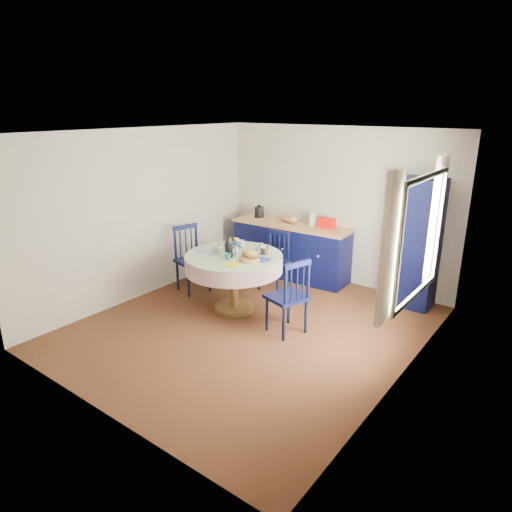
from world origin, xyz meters
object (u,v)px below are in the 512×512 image
at_px(mug_d, 241,244).
at_px(mug_c, 264,251).
at_px(mug_a, 219,249).
at_px(chair_far, 275,260).
at_px(chair_left, 191,258).
at_px(chair_right, 289,296).
at_px(cobalt_bowl, 232,246).
at_px(pantry_cabinet, 414,243).
at_px(dining_table, 234,264).
at_px(kitchen_counter, 292,249).
at_px(mug_b, 228,256).

bearing_deg(mug_d, mug_c, -9.00).
xyz_separation_m(mug_a, mug_c, (0.57, 0.29, 0.00)).
relative_size(chair_far, mug_d, 8.31).
relative_size(chair_left, chair_right, 1.02).
distance_m(mug_d, cobalt_bowl, 0.13).
height_order(pantry_cabinet, chair_left, pantry_cabinet).
bearing_deg(dining_table, pantry_cabinet, 41.56).
bearing_deg(kitchen_counter, dining_table, -88.30).
relative_size(dining_table, cobalt_bowl, 6.00).
distance_m(chair_left, mug_d, 0.95).
distance_m(dining_table, chair_far, 1.04).
distance_m(dining_table, chair_left, 1.04).
bearing_deg(pantry_cabinet, chair_right, -117.02).
distance_m(chair_right, cobalt_bowl, 1.34).
bearing_deg(chair_left, mug_b, -93.04).
distance_m(dining_table, mug_d, 0.41).
distance_m(mug_c, cobalt_bowl, 0.55).
height_order(kitchen_counter, chair_left, kitchen_counter).
xyz_separation_m(chair_far, mug_a, (-0.25, -1.04, 0.41)).
bearing_deg(cobalt_bowl, dining_table, -45.69).
xyz_separation_m(mug_a, mug_b, (0.32, -0.18, -0.00)).
relative_size(pantry_cabinet, chair_far, 2.03).
xyz_separation_m(dining_table, mug_c, (0.31, 0.27, 0.18)).
bearing_deg(mug_b, mug_a, 150.92).
bearing_deg(dining_table, chair_far, 90.80).
distance_m(dining_table, mug_c, 0.45).
distance_m(mug_b, mug_c, 0.54).
distance_m(mug_a, cobalt_bowl, 0.27).
xyz_separation_m(pantry_cabinet, chair_left, (-2.93, -1.53, -0.41)).
relative_size(mug_a, mug_b, 1.30).
distance_m(dining_table, mug_b, 0.27).
xyz_separation_m(chair_right, mug_c, (-0.69, 0.41, 0.37)).
height_order(kitchen_counter, chair_right, kitchen_counter).
relative_size(pantry_cabinet, mug_d, 16.83).
relative_size(mug_d, cobalt_bowl, 0.49).
xyz_separation_m(kitchen_counter, chair_far, (0.10, -0.65, -0.01)).
distance_m(kitchen_counter, mug_c, 1.51).
bearing_deg(chair_far, mug_a, -107.81).
height_order(chair_left, chair_right, chair_left).
relative_size(mug_c, cobalt_bowl, 0.60).
distance_m(kitchen_counter, mug_d, 1.38).
bearing_deg(mug_d, chair_left, -168.55).
bearing_deg(mug_b, dining_table, 106.36).
bearing_deg(mug_b, chair_far, 93.49).
bearing_deg(kitchen_counter, cobalt_bowl, -97.27).
bearing_deg(chair_right, mug_b, -68.60).
bearing_deg(pantry_cabinet, cobalt_bowl, -146.49).
bearing_deg(mug_c, pantry_cabinet, 41.69).
xyz_separation_m(kitchen_counter, mug_d, (-0.03, -1.32, 0.40)).
height_order(mug_b, mug_c, mug_c).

